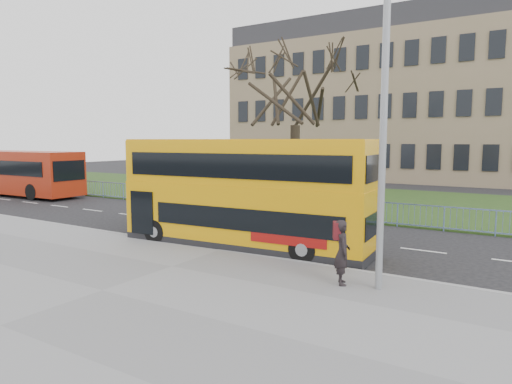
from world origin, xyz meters
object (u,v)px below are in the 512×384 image
Objects in this scene: street_lamp at (380,96)px; yellow_bus at (244,191)px; red_bus at (14,172)px; pedestrian at (342,252)px.

yellow_bus is at bearing 164.84° from street_lamp.
red_bus is 1.34× the size of street_lamp.
red_bus is at bearing 173.53° from street_lamp.
street_lamp is at bearing -108.40° from pedestrian.
yellow_bus reaches higher than red_bus.
pedestrian is at bearing -162.59° from street_lamp.
yellow_bus is at bearing -13.67° from red_bus.
street_lamp is (0.84, 0.14, 4.07)m from pedestrian.
red_bus is 29.71m from street_lamp.
street_lamp reaches higher than yellow_bus.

